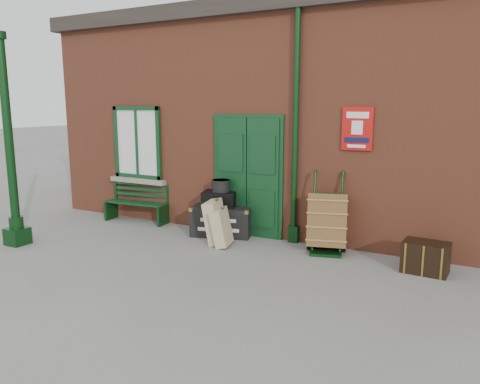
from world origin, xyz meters
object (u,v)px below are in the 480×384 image
Objects in this scene: bench at (138,201)px; dark_trunk at (426,257)px; houdini_trunk at (222,220)px; porter_trolley at (327,222)px.

bench reaches higher than dark_trunk.
bench reaches higher than houdini_trunk.
houdini_trunk is 2.08m from porter_trolley.
houdini_trunk is 3.67m from dark_trunk.
bench is at bearing 161.13° from houdini_trunk.
bench is at bearing 179.18° from dark_trunk.
porter_trolley reaches higher than dark_trunk.
porter_trolley reaches higher than houdini_trunk.
houdini_trunk is 1.74× the size of dark_trunk.
porter_trolley is at bearing -18.40° from houdini_trunk.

